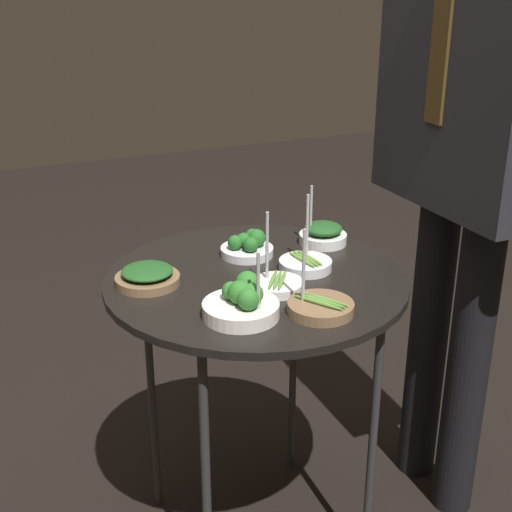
# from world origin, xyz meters

# --- Properties ---
(serving_cart) EXTENTS (0.69, 0.69, 0.74)m
(serving_cart) POSITION_xyz_m (0.00, 0.00, 0.69)
(serving_cart) COLOR black
(serving_cart) RESTS_ON ground_plane
(bowl_broccoli_mid_right) EXTENTS (0.13, 0.13, 0.06)m
(bowl_broccoli_mid_right) POSITION_xyz_m (-0.12, 0.03, 0.76)
(bowl_broccoli_mid_right) COLOR silver
(bowl_broccoli_mid_right) RESTS_ON serving_cart
(bowl_asparagus_mid_left) EXTENTS (0.11, 0.11, 0.17)m
(bowl_asparagus_mid_left) POSITION_xyz_m (0.08, 0.01, 0.75)
(bowl_asparagus_mid_left) COLOR white
(bowl_asparagus_mid_left) RESTS_ON serving_cart
(bowl_spinach_back_left) EXTENTS (0.14, 0.14, 0.04)m
(bowl_spinach_back_left) POSITION_xyz_m (-0.06, -0.24, 0.76)
(bowl_spinach_back_left) COLOR brown
(bowl_spinach_back_left) RESTS_ON serving_cart
(bowl_asparagus_front_right) EXTENTS (0.14, 0.14, 0.18)m
(bowl_asparagus_front_right) POSITION_xyz_m (0.22, 0.05, 0.75)
(bowl_asparagus_front_right) COLOR brown
(bowl_asparagus_front_right) RESTS_ON serving_cart
(bowl_asparagus_far_rim) EXTENTS (0.12, 0.12, 0.17)m
(bowl_asparagus_far_rim) POSITION_xyz_m (0.01, 0.12, 0.76)
(bowl_asparagus_far_rim) COLOR silver
(bowl_asparagus_far_rim) RESTS_ON serving_cart
(bowl_broccoli_front_left) EXTENTS (0.16, 0.16, 0.15)m
(bowl_broccoli_front_left) POSITION_xyz_m (0.17, -0.10, 0.77)
(bowl_broccoli_front_left) COLOR silver
(bowl_broccoli_front_left) RESTS_ON serving_cart
(bowl_spinach_near_rim) EXTENTS (0.12, 0.12, 0.15)m
(bowl_spinach_near_rim) POSITION_xyz_m (-0.12, 0.24, 0.77)
(bowl_spinach_near_rim) COLOR white
(bowl_spinach_near_rim) RESTS_ON serving_cart
(waiter_figure) EXTENTS (0.64, 0.24, 1.73)m
(waiter_figure) POSITION_xyz_m (0.04, 0.54, 1.10)
(waiter_figure) COLOR black
(waiter_figure) RESTS_ON ground_plane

